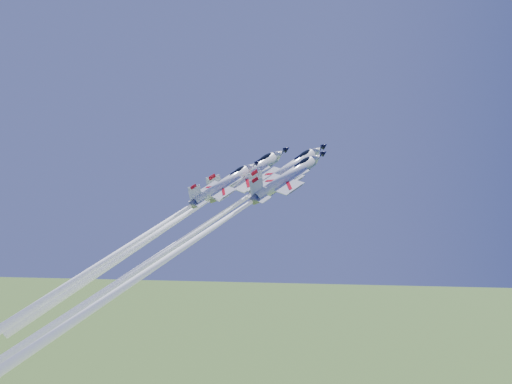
# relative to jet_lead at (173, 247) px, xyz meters

# --- Properties ---
(jet_lead) EXTENTS (42.88, 28.63, 45.76)m
(jet_lead) POSITION_rel_jet_lead_xyz_m (0.00, 0.00, 0.00)
(jet_lead) COLOR white
(jet_left) EXTENTS (37.61, 24.98, 37.56)m
(jet_left) POSITION_rel_jet_lead_xyz_m (-2.92, 8.92, 1.69)
(jet_left) COLOR white
(jet_right) EXTENTS (40.74, 27.23, 44.49)m
(jet_right) POSITION_rel_jet_lead_xyz_m (0.59, -8.12, -0.28)
(jet_right) COLOR white
(jet_slot) EXTENTS (34.73, 23.17, 36.33)m
(jet_slot) POSITION_rel_jet_lead_xyz_m (-6.65, -1.51, 0.30)
(jet_slot) COLOR white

